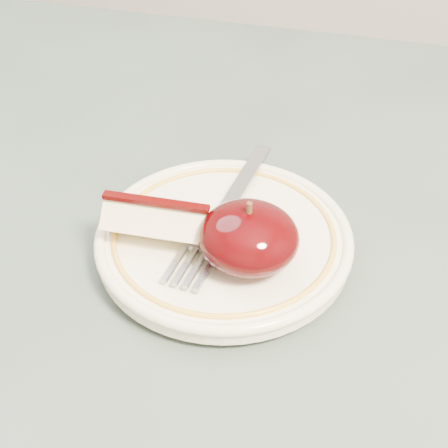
% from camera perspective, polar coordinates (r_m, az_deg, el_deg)
% --- Properties ---
extents(table, '(0.90, 0.90, 0.75)m').
position_cam_1_polar(table, '(0.52, 0.64, -11.66)').
color(table, brown).
rests_on(table, ground).
extents(plate, '(0.19, 0.19, 0.02)m').
position_cam_1_polar(plate, '(0.47, 0.00, -1.32)').
color(plate, white).
rests_on(plate, table).
extents(apple_half, '(0.07, 0.07, 0.05)m').
position_cam_1_polar(apple_half, '(0.43, 2.24, -1.22)').
color(apple_half, black).
rests_on(apple_half, plate).
extents(apple_wedge, '(0.08, 0.04, 0.04)m').
position_cam_1_polar(apple_wedge, '(0.45, -6.11, 0.24)').
color(apple_wedge, beige).
rests_on(apple_wedge, plate).
extents(fork, '(0.04, 0.18, 0.00)m').
position_cam_1_polar(fork, '(0.48, 0.09, 1.13)').
color(fork, gray).
rests_on(fork, plate).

